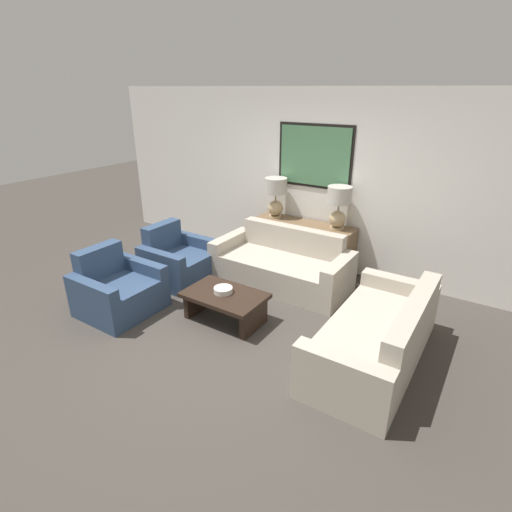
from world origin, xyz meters
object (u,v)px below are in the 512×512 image
at_px(armchair_near_camera, 118,291).
at_px(console_table, 304,245).
at_px(coffee_table, 225,301).
at_px(couch_by_side, 378,338).
at_px(decorative_bowl, 223,290).
at_px(couch_by_back_wall, 282,266).
at_px(table_lamp_left, 276,194).
at_px(table_lamp_right, 339,204).
at_px(armchair_near_back_wall, 178,261).

bearing_deg(armchair_near_camera, console_table, 61.11).
xyz_separation_m(coffee_table, armchair_near_camera, (-1.27, -0.55, 0.01)).
xyz_separation_m(couch_by_side, decorative_bowl, (-1.82, -0.21, 0.12)).
xyz_separation_m(couch_by_back_wall, armchair_near_camera, (-1.36, -1.78, 0.00)).
bearing_deg(couch_by_back_wall, couch_by_side, -30.83).
relative_size(console_table, table_lamp_left, 2.53).
distance_m(table_lamp_left, table_lamp_right, 1.03).
relative_size(coffee_table, decorative_bowl, 4.25).
bearing_deg(armchair_near_back_wall, couch_by_back_wall, 26.94).
distance_m(table_lamp_right, armchair_near_back_wall, 2.46).
height_order(couch_by_back_wall, couch_by_side, same).
distance_m(decorative_bowl, armchair_near_back_wall, 1.36).
distance_m(couch_by_side, armchair_near_back_wall, 3.08).
bearing_deg(armchair_near_back_wall, table_lamp_left, 58.42).
bearing_deg(couch_by_back_wall, armchair_near_back_wall, -153.06).
bearing_deg(couch_by_side, decorative_bowl, -173.45).
bearing_deg(couch_by_side, console_table, 135.20).
bearing_deg(table_lamp_left, table_lamp_right, 0.00).
distance_m(console_table, couch_by_side, 2.40).
bearing_deg(couch_by_side, couch_by_back_wall, 149.17).
bearing_deg(console_table, armchair_near_back_wall, -134.83).
xyz_separation_m(couch_by_side, armchair_near_back_wall, (-3.06, 0.33, 0.00)).
height_order(decorative_bowl, armchair_near_camera, armchair_near_camera).
bearing_deg(console_table, table_lamp_right, 0.00).
xyz_separation_m(couch_by_back_wall, couch_by_side, (1.70, -1.02, 0.00)).
bearing_deg(couch_by_back_wall, table_lamp_right, 52.51).
xyz_separation_m(table_lamp_right, armchair_near_camera, (-1.87, -2.46, -0.84)).
bearing_deg(table_lamp_right, table_lamp_left, 180.00).
bearing_deg(decorative_bowl, coffee_table, -21.35).
bearing_deg(couch_by_back_wall, console_table, 90.00).
bearing_deg(couch_by_back_wall, decorative_bowl, -95.26).
height_order(couch_by_back_wall, armchair_near_camera, armchair_near_camera).
bearing_deg(decorative_bowl, armchair_near_back_wall, 156.70).
relative_size(console_table, armchair_near_back_wall, 1.73).
height_order(table_lamp_left, coffee_table, table_lamp_left).
bearing_deg(coffee_table, couch_by_side, 7.02).
xyz_separation_m(armchair_near_back_wall, armchair_near_camera, (0.00, -1.09, 0.00)).
bearing_deg(console_table, armchair_near_camera, -118.89).
height_order(console_table, couch_by_back_wall, couch_by_back_wall).
distance_m(table_lamp_right, armchair_near_camera, 3.20).
distance_m(console_table, armchair_near_camera, 2.81).
xyz_separation_m(table_lamp_left, table_lamp_right, (1.03, 0.00, 0.00)).
height_order(table_lamp_left, couch_by_back_wall, table_lamp_left).
relative_size(table_lamp_right, couch_by_side, 0.32).
bearing_deg(armchair_near_back_wall, decorative_bowl, -23.30).
bearing_deg(console_table, table_lamp_left, 180.00).
bearing_deg(table_lamp_right, couch_by_side, -54.97).
xyz_separation_m(decorative_bowl, armchair_near_back_wall, (-1.24, 0.54, -0.12)).
height_order(table_lamp_right, armchair_near_camera, table_lamp_right).
bearing_deg(console_table, coffee_table, -92.50).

